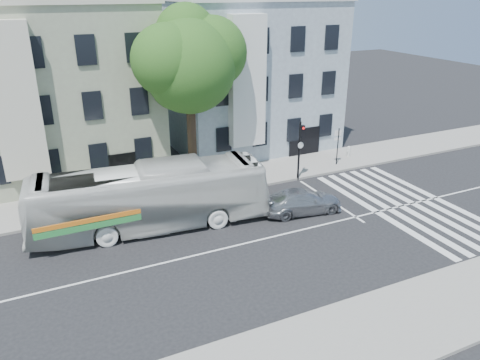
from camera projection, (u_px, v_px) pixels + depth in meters
ground at (252, 242)px, 23.52m from camera, size 120.00×120.00×0.00m
sidewalk_far at (196, 185)px, 30.19m from camera, size 80.00×4.00×0.15m
sidewalk_near at (351, 341)px, 16.80m from camera, size 80.00×4.00×0.15m
building_left at (59, 90)px, 31.22m from camera, size 12.00×10.00×11.00m
building_right at (247, 75)px, 36.73m from camera, size 12.00×10.00×11.00m
street_tree at (188, 60)px, 27.87m from camera, size 7.30×5.90×11.10m
bus at (150, 197)px, 24.35m from camera, size 4.18×12.67×3.46m
sedan at (302, 201)px, 26.41m from camera, size 2.48×4.86×1.35m
hedge at (148, 198)px, 27.19m from camera, size 8.52×1.08×0.70m
traffic_signal at (300, 143)px, 30.05m from camera, size 0.42×0.52×3.99m
fire_hydrant at (349, 151)px, 34.94m from camera, size 0.45×0.27×0.79m
far_sign_pole at (338, 142)px, 32.84m from camera, size 0.47×0.23×2.66m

